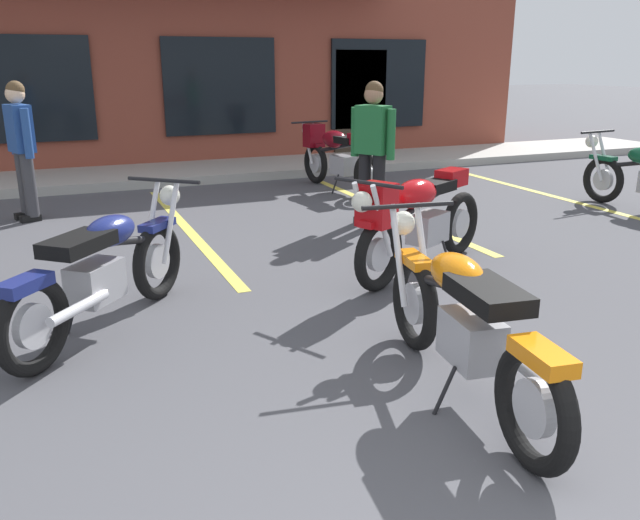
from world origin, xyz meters
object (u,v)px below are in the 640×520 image
(person_in_black_shirt, at_px, (373,144))
(person_in_shorts_foreground, at_px, (21,143))
(motorcycle_foreground_classic, at_px, (464,322))
(motorcycle_black_cruiser, at_px, (417,218))
(motorcycle_silver_naked, at_px, (104,269))
(motorcycle_red_sportbike, at_px, (336,155))

(person_in_black_shirt, relative_size, person_in_shorts_foreground, 1.00)
(motorcycle_foreground_classic, distance_m, motorcycle_black_cruiser, 2.30)
(motorcycle_silver_naked, bearing_deg, motorcycle_black_cruiser, 5.62)
(motorcycle_black_cruiser, height_order, motorcycle_silver_naked, same)
(motorcycle_foreground_classic, bearing_deg, person_in_black_shirt, 69.96)
(motorcycle_red_sportbike, bearing_deg, motorcycle_black_cruiser, -103.99)
(motorcycle_foreground_classic, height_order, motorcycle_silver_naked, same)
(motorcycle_foreground_classic, xyz_separation_m, motorcycle_black_cruiser, (0.95, 2.10, 0.07))
(motorcycle_red_sportbike, relative_size, person_in_shorts_foreground, 1.25)
(motorcycle_red_sportbike, distance_m, person_in_black_shirt, 2.23)
(motorcycle_foreground_classic, xyz_separation_m, motorcycle_silver_naked, (-1.81, 1.83, 0.00))
(motorcycle_red_sportbike, bearing_deg, motorcycle_foreground_classic, -107.63)
(motorcycle_red_sportbike, relative_size, motorcycle_black_cruiser, 1.09)
(motorcycle_foreground_classic, bearing_deg, motorcycle_red_sportbike, 72.37)
(person_in_black_shirt, bearing_deg, motorcycle_foreground_classic, -110.04)
(motorcycle_black_cruiser, bearing_deg, person_in_black_shirt, 74.78)
(motorcycle_foreground_classic, height_order, motorcycle_black_cruiser, same)
(motorcycle_red_sportbike, bearing_deg, motorcycle_silver_naked, -131.00)
(person_in_black_shirt, height_order, person_in_shorts_foreground, same)
(motorcycle_red_sportbike, height_order, motorcycle_silver_naked, same)
(person_in_black_shirt, xyz_separation_m, person_in_shorts_foreground, (-3.83, 1.77, 0.00))
(motorcycle_red_sportbike, bearing_deg, person_in_shorts_foreground, -175.30)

